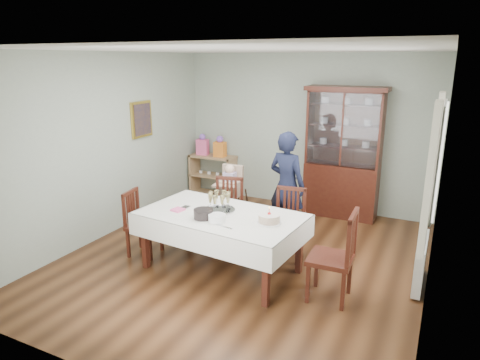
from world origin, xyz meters
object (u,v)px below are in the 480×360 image
Objects in this scene: chair_far_right at (287,238)px; gift_bag_pink at (203,145)px; gift_bag_orange at (220,147)px; birthday_cake at (269,219)px; china_cabinet at (343,151)px; woman at (287,186)px; sideboard at (213,175)px; champagne_tray at (219,205)px; chair_end_left at (144,236)px; high_chair at (230,203)px; chair_far_left at (227,224)px; chair_end_right at (332,273)px; dining_table at (221,242)px.

chair_far_right is 3.20m from gift_bag_pink.
gift_bag_orange is at bearing 129.82° from chair_far_right.
china_cabinet is at bearing 85.19° from birthday_cake.
sideboard is at bearing -19.19° from woman.
gift_bag_pink reaches higher than gift_bag_orange.
champagne_tray is 0.96× the size of gift_bag_pink.
sideboard is 0.62m from gift_bag_pink.
chair_end_left is 0.87× the size of high_chair.
chair_far_right is at bearing -76.22° from chair_end_left.
sideboard is 2.25× the size of gift_bag_orange.
sideboard is at bearing 121.15° from champagne_tray.
chair_end_right is at bearing -40.49° from chair_far_left.
gift_bag_orange reaches higher than chair_far_left.
china_cabinet is 2.70m from birthday_cake.
sideboard is at bearing 5.43° from gift_bag_pink.
chair_end_left is (-1.81, -0.77, -0.01)m from chair_far_right.
woman is (1.99, -1.31, 0.41)m from sideboard.
chair_far_right is at bearing -31.08° from high_chair.
china_cabinet is at bearing -97.28° from woman.
gift_bag_orange is (-1.45, 2.64, 0.59)m from dining_table.
champagne_tray is 0.98× the size of gift_bag_orange.
champagne_tray is at bearing -92.10° from chair_end_left.
dining_table is 3.07m from gift_bag_orange.
chair_far_left is 3.24× the size of birthday_cake.
sideboard is 0.86× the size of chair_end_right.
birthday_cake is at bearing -98.41° from chair_end_left.
high_chair is at bearing -126.66° from chair_end_right.
high_chair is at bearing -46.07° from gift_bag_pink.
sideboard is at bearing 179.51° from china_cabinet.
chair_end_left is 1.91m from birthday_cake.
sideboard is at bearing 124.42° from high_chair.
champagne_tray is 2.91m from gift_bag_orange.
china_cabinet is 2.09× the size of chair_end_right.
sideboard is 0.60m from gift_bag_orange.
gift_bag_orange is at bearing 118.47° from champagne_tray.
gift_bag_pink is at bearing -180.00° from gift_bag_orange.
dining_table is 2.33× the size of sideboard.
chair_end_left is 1.26m from champagne_tray.
sideboard is 1.72m from high_chair.
chair_end_left is 2.87m from gift_bag_pink.
dining_table is 5.23× the size of gift_bag_orange.
dining_table is 2.03× the size of high_chair.
dining_table is 1.43m from high_chair.
gift_bag_pink is at bearing -131.56° from chair_end_right.
gift_bag_pink reaches higher than birthday_cake.
china_cabinet reaches higher than dining_table.
sideboard is 0.95× the size of chair_far_left.
gift_bag_pink is 0.38m from gift_bag_orange.
champagne_tray reaches higher than birthday_cake.
chair_far_left is at bearing -50.92° from gift_bag_pink.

